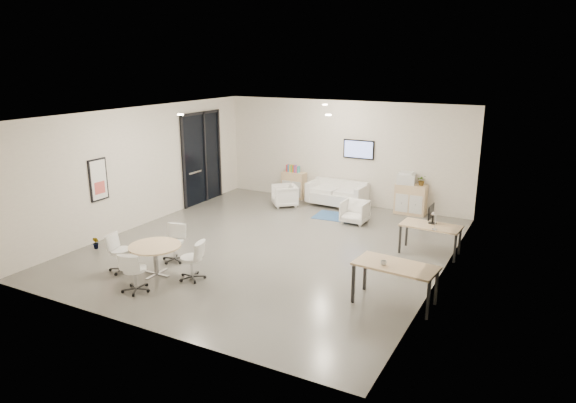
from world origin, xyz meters
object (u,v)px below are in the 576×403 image
(sideboard_right, at_px, (411,199))
(armchair_left, at_px, (284,195))
(desk_rear, at_px, (431,228))
(armchair_right, at_px, (355,211))
(loveseat, at_px, (338,195))
(round_table, at_px, (155,249))
(sideboard_left, at_px, (294,185))
(desk_front, at_px, (396,269))

(sideboard_right, height_order, armchair_left, sideboard_right)
(sideboard_right, relative_size, desk_rear, 0.65)
(desk_rear, bearing_deg, armchair_right, 152.67)
(loveseat, height_order, desk_rear, loveseat)
(armchair_right, relative_size, round_table, 0.64)
(armchair_right, xyz_separation_m, round_table, (-2.39, -5.34, 0.23))
(loveseat, bearing_deg, round_table, -97.90)
(desk_rear, bearing_deg, sideboard_right, 115.97)
(sideboard_left, distance_m, armchair_right, 3.16)
(armchair_left, height_order, round_table, armchair_left)
(armchair_right, distance_m, desk_rear, 2.78)
(sideboard_right, xyz_separation_m, armchair_left, (-3.66, -0.99, -0.08))
(sideboard_left, distance_m, sideboard_right, 3.86)
(sideboard_left, relative_size, armchair_left, 1.17)
(loveseat, xyz_separation_m, desk_rear, (3.48, -2.78, 0.27))
(desk_front, bearing_deg, armchair_left, 140.66)
(loveseat, bearing_deg, desk_rear, -35.58)
(desk_rear, height_order, round_table, desk_rear)
(sideboard_left, height_order, desk_front, sideboard_left)
(armchair_left, height_order, armchair_right, armchair_left)
(armchair_right, bearing_deg, round_table, -113.85)
(armchair_left, relative_size, armchair_right, 1.06)
(sideboard_right, distance_m, loveseat, 2.23)
(sideboard_left, height_order, loveseat, sideboard_left)
(armchair_left, xyz_separation_m, armchair_right, (2.54, -0.59, -0.02))
(armchair_left, relative_size, desk_rear, 0.53)
(desk_rear, bearing_deg, armchair_left, 161.09)
(loveseat, distance_m, desk_rear, 4.46)
(round_table, bearing_deg, armchair_left, 91.37)
(loveseat, relative_size, desk_front, 1.16)
(sideboard_right, xyz_separation_m, armchair_right, (-1.13, -1.58, -0.10))
(sideboard_right, bearing_deg, desk_rear, -67.14)
(armchair_left, distance_m, desk_front, 6.95)
(loveseat, bearing_deg, armchair_left, -148.26)
(armchair_left, distance_m, round_table, 5.93)
(sideboard_left, relative_size, sideboard_right, 0.96)
(sideboard_left, bearing_deg, armchair_right, -30.36)
(armchair_right, relative_size, desk_rear, 0.50)
(desk_front, bearing_deg, round_table, -162.38)
(desk_front, height_order, round_table, desk_front)
(sideboard_right, height_order, desk_front, sideboard_right)
(round_table, bearing_deg, loveseat, 79.03)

